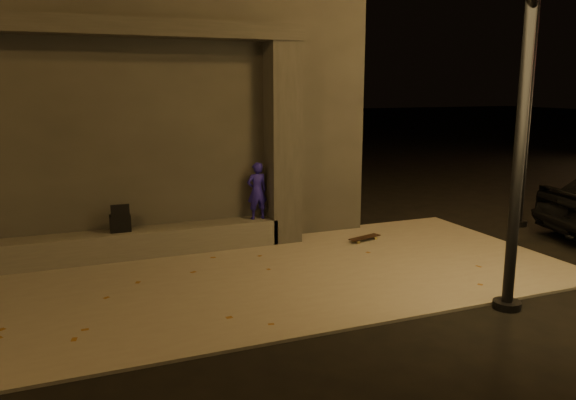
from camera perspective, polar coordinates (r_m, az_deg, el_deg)
name	(u,v)px	position (r m, az deg, el deg)	size (l,w,h in m)	color
ground	(266,338)	(6.71, -2.26, -13.83)	(120.00, 120.00, 0.00)	black
sidewalk	(220,282)	(8.47, -6.94, -8.26)	(11.00, 4.40, 0.04)	slate
building	(111,99)	(12.25, -17.52, 9.74)	(9.00, 5.10, 5.22)	#373532
ledge	(104,246)	(9.83, -18.21, -4.47)	(6.00, 0.55, 0.45)	#595651
column	(283,144)	(10.23, -0.56, 5.71)	(0.55, 0.55, 3.60)	#373532
canopy	(154,29)	(9.68, -13.43, 16.59)	(5.00, 0.70, 0.28)	#373532
skateboarder	(257,191)	(10.17, -3.17, 0.94)	(0.38, 0.25, 1.04)	#1E1691
backpack	(120,222)	(9.75, -16.68, -2.14)	(0.35, 0.23, 0.48)	black
skateboard	(365,238)	(10.57, 7.80, -3.81)	(0.70, 0.36, 0.08)	black
street_lamp_0	(531,8)	(7.58, 23.48, 17.45)	(0.36, 0.36, 6.61)	black
street_lamp_2	(534,34)	(12.46, 23.73, 15.15)	(0.36, 0.36, 6.79)	black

